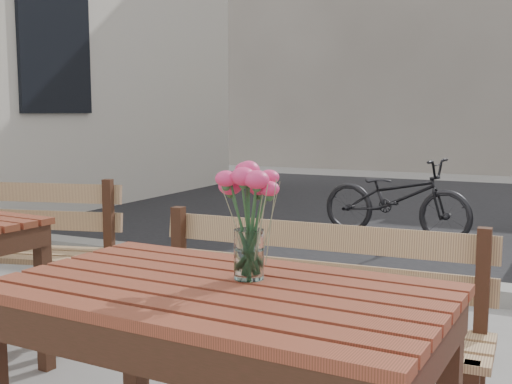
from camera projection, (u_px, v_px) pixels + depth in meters
street at (483, 241)px, 6.42m from camera, size 30.00×8.12×0.12m
main_table at (221, 329)px, 1.90m from camera, size 1.35×0.83×0.81m
main_bench at (310, 299)px, 2.65m from camera, size 1.47×0.49×0.91m
main_vase at (249, 206)px, 1.93m from camera, size 0.20×0.20×0.36m
bicycle at (396, 198)px, 6.71m from camera, size 1.68×0.80×0.85m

